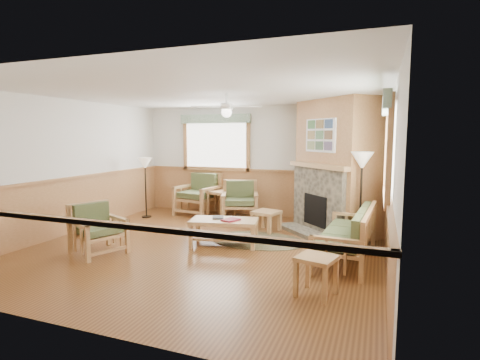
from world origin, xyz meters
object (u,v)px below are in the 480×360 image
(coffee_table, at_px, (224,232))
(armchair_left, at_px, (98,229))
(footstool, at_px, (266,221))
(floor_lamp_right, at_px, (361,200))
(end_table_sofa, at_px, (316,276))
(floor_lamp_left, at_px, (146,187))
(armchair_back_right, at_px, (240,201))
(armchair_back_left, at_px, (198,194))
(end_table_chairs, at_px, (221,203))
(sofa, at_px, (346,234))

(coffee_table, bearing_deg, armchair_left, -158.61)
(footstool, distance_m, floor_lamp_right, 2.03)
(armchair_left, xyz_separation_m, end_table_sofa, (3.70, -0.41, -0.17))
(armchair_left, relative_size, floor_lamp_left, 0.57)
(end_table_sofa, height_order, floor_lamp_right, floor_lamp_right)
(armchair_back_right, bearing_deg, armchair_back_left, 148.00)
(armchair_left, height_order, end_table_chairs, armchair_left)
(armchair_back_left, relative_size, footstool, 2.09)
(sofa, distance_m, end_table_chairs, 3.97)
(armchair_left, distance_m, floor_lamp_left, 2.84)
(armchair_left, height_order, footstool, armchair_left)
(sofa, relative_size, floor_lamp_left, 1.25)
(end_table_chairs, distance_m, footstool, 1.82)
(sofa, relative_size, floor_lamp_right, 1.07)
(end_table_chairs, distance_m, floor_lamp_right, 3.72)
(end_table_chairs, bearing_deg, armchair_back_left, 180.00)
(end_table_sofa, relative_size, footstool, 1.02)
(sofa, height_order, floor_lamp_left, floor_lamp_left)
(armchair_back_left, height_order, armchair_left, armchair_back_left)
(armchair_left, bearing_deg, sofa, -51.35)
(sofa, distance_m, floor_lamp_left, 5.09)
(floor_lamp_left, bearing_deg, armchair_back_left, 37.26)
(armchair_back_left, xyz_separation_m, end_table_sofa, (3.59, -3.86, -0.26))
(footstool, relative_size, floor_lamp_left, 0.34)
(armchair_back_right, xyz_separation_m, coffee_table, (0.45, -2.01, -0.22))
(armchair_back_right, height_order, end_table_sofa, armchair_back_right)
(end_table_chairs, bearing_deg, floor_lamp_left, -154.86)
(sofa, bearing_deg, end_table_chairs, -122.64)
(coffee_table, distance_m, end_table_sofa, 2.47)
(armchair_back_left, xyz_separation_m, footstool, (2.11, -1.04, -0.30))
(armchair_back_right, xyz_separation_m, end_table_sofa, (2.35, -3.59, -0.21))
(coffee_table, height_order, floor_lamp_right, floor_lamp_right)
(armchair_back_right, xyz_separation_m, end_table_chairs, (-0.61, 0.27, -0.14))
(floor_lamp_left, bearing_deg, sofa, -18.28)
(armchair_back_left, bearing_deg, end_table_sofa, -38.36)
(armchair_back_left, distance_m, end_table_sofa, 5.28)
(armchair_back_left, distance_m, floor_lamp_right, 4.27)
(end_table_sofa, bearing_deg, sofa, 81.43)
(armchair_back_right, relative_size, armchair_left, 1.09)
(footstool, bearing_deg, end_table_sofa, -62.32)
(sofa, xyz_separation_m, end_table_sofa, (-0.23, -1.50, -0.17))
(sofa, relative_size, armchair_back_left, 1.78)
(armchair_back_left, xyz_separation_m, end_table_chairs, (0.63, 0.00, -0.20))
(end_table_chairs, bearing_deg, floor_lamp_right, -24.18)
(armchair_left, bearing_deg, armchair_back_left, 21.33)
(armchair_back_right, distance_m, floor_lamp_right, 3.03)
(end_table_sofa, relative_size, floor_lamp_left, 0.34)
(end_table_chairs, xyz_separation_m, footstool, (1.49, -1.04, -0.10))
(armchair_back_right, relative_size, coffee_table, 0.77)
(coffee_table, relative_size, footstool, 2.43)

